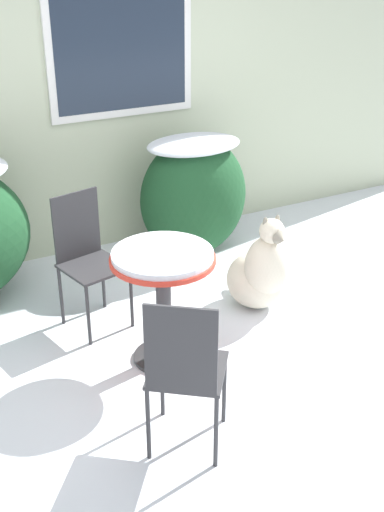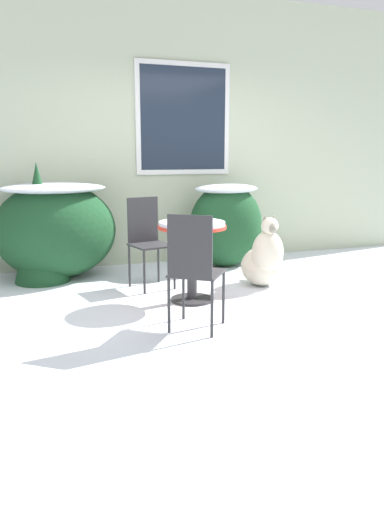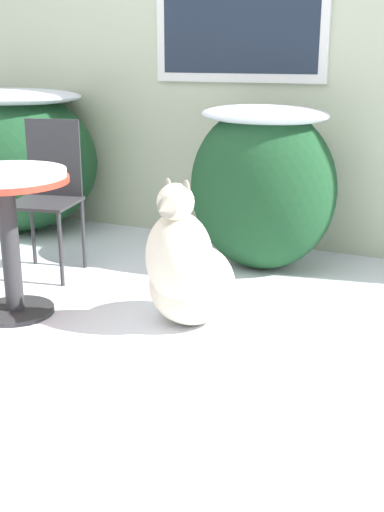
% 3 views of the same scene
% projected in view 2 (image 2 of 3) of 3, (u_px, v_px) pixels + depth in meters
% --- Properties ---
extents(ground_plane, '(16.00, 16.00, 0.00)m').
position_uv_depth(ground_plane, '(239.00, 307.00, 4.63)').
color(ground_plane, silver).
extents(house_wall, '(8.00, 0.10, 3.37)m').
position_uv_depth(house_wall, '(169.00, 130.00, 6.33)').
color(house_wall, '#B2BC9E').
rests_on(house_wall, ground_plane).
extents(shrub_left, '(1.36, 1.08, 1.09)m').
position_uv_depth(shrub_left, '(55.00, 228.00, 5.62)').
color(shrub_left, '#194223').
rests_on(shrub_left, ground_plane).
extents(shrub_middle, '(0.94, 0.66, 1.04)m').
position_uv_depth(shrub_middle, '(226.00, 223.00, 6.22)').
color(shrub_middle, '#194223').
rests_on(shrub_middle, ground_plane).
extents(evergreen_bush, '(0.60, 0.60, 1.31)m').
position_uv_depth(evergreen_bush, '(40.00, 223.00, 5.44)').
color(evergreen_bush, '#194223').
rests_on(evergreen_bush, ground_plane).
extents(patio_table, '(0.65, 0.65, 0.77)m').
position_uv_depth(patio_table, '(192.00, 240.00, 4.71)').
color(patio_table, '#2D2D30').
rests_on(patio_table, ground_plane).
extents(patio_chair_near_table, '(0.46, 0.46, 0.95)m').
position_uv_depth(patio_chair_near_table, '(148.00, 238.00, 5.26)').
color(patio_chair_near_table, '#2D2D30').
rests_on(patio_chair_near_table, ground_plane).
extents(patio_chair_far_side, '(0.54, 0.54, 0.95)m').
position_uv_depth(patio_chair_far_side, '(194.00, 267.00, 3.90)').
color(patio_chair_far_side, '#2D2D30').
rests_on(patio_chair_far_side, ground_plane).
extents(dog, '(0.45, 0.64, 0.77)m').
position_uv_depth(dog, '(264.00, 260.00, 5.30)').
color(dog, beige).
rests_on(dog, ground_plane).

